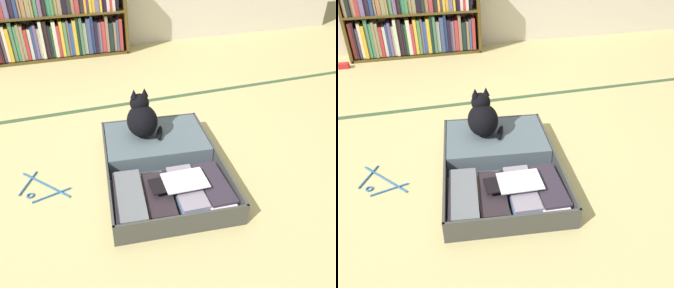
# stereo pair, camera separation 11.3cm
# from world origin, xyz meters

# --- Properties ---
(ground_plane) EXTENTS (10.00, 10.00, 0.00)m
(ground_plane) POSITION_xyz_m (0.00, 0.00, 0.00)
(ground_plane) COLOR tan
(tatami_border) EXTENTS (4.80, 0.05, 0.00)m
(tatami_border) POSITION_xyz_m (0.00, 0.90, 0.00)
(tatami_border) COLOR #365130
(tatami_border) RESTS_ON ground_plane
(bookshelf) EXTENTS (1.37, 0.28, 0.88)m
(bookshelf) POSITION_xyz_m (-0.34, 2.24, 0.42)
(bookshelf) COLOR #53401A
(bookshelf) RESTS_ON ground_plane
(open_suitcase) EXTENTS (0.74, 1.00, 0.12)m
(open_suitcase) POSITION_xyz_m (0.04, 0.01, 0.05)
(open_suitcase) COLOR #3D3D3B
(open_suitcase) RESTS_ON ground_plane
(black_cat) EXTENTS (0.23, 0.22, 0.29)m
(black_cat) POSITION_xyz_m (-0.01, 0.23, 0.23)
(black_cat) COLOR black
(black_cat) RESTS_ON open_suitcase
(clothes_hanger) EXTENTS (0.27, 0.30, 0.01)m
(clothes_hanger) POSITION_xyz_m (-0.64, 0.05, 0.00)
(clothes_hanger) COLOR #265C97
(clothes_hanger) RESTS_ON ground_plane
(small_red_pouch) EXTENTS (0.10, 0.07, 0.05)m
(small_red_pouch) POSITION_xyz_m (-1.07, 1.99, 0.02)
(small_red_pouch) COLOR red
(small_red_pouch) RESTS_ON ground_plane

